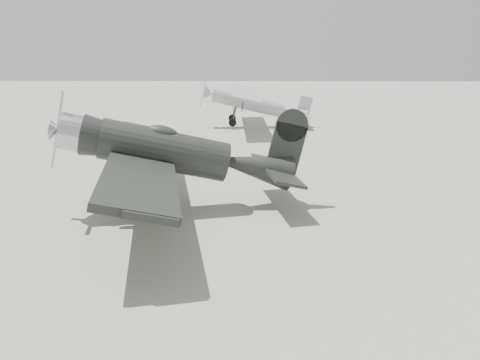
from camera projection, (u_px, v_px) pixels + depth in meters
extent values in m
plane|color=gray|center=(239.00, 261.00, 14.40)|extent=(160.00, 160.00, 0.00)
cylinder|color=black|center=(165.00, 152.00, 18.26)|extent=(5.15, 2.46, 1.57)
cone|color=black|center=(258.00, 147.00, 18.84)|extent=(3.14, 1.98, 1.46)
cylinder|color=#A8AAAD|center=(74.00, 155.00, 17.70)|extent=(1.25, 1.56, 1.39)
cone|color=#A8AAAD|center=(55.00, 156.00, 17.59)|extent=(0.50, 0.69, 0.63)
cube|color=#A8AAAD|center=(57.00, 156.00, 17.61)|extent=(0.10, 0.21, 2.92)
ellipsoid|color=black|center=(158.00, 134.00, 18.03)|extent=(1.36, 0.98, 0.52)
cube|color=black|center=(145.00, 162.00, 18.24)|extent=(4.83, 13.67, 0.25)
cube|color=black|center=(279.00, 145.00, 18.97)|extent=(2.09, 4.86, 0.11)
cube|color=black|center=(284.00, 122.00, 18.74)|extent=(1.34, 0.36, 2.02)
cylinder|color=black|center=(134.00, 213.00, 17.15)|extent=(0.78, 0.32, 0.76)
cylinder|color=black|center=(137.00, 189.00, 20.02)|extent=(0.78, 0.32, 0.76)
cylinder|color=#333333|center=(133.00, 194.00, 16.94)|extent=(0.14, 0.14, 1.57)
cylinder|color=#333333|center=(136.00, 173.00, 19.82)|extent=(0.14, 0.14, 1.57)
cylinder|color=black|center=(286.00, 158.00, 19.17)|extent=(0.26, 0.13, 0.25)
cylinder|color=gray|center=(248.00, 102.00, 38.13)|extent=(5.92, 1.50, 1.24)
cone|color=gray|center=(296.00, 102.00, 38.23)|extent=(2.08, 1.22, 1.13)
cone|color=gray|center=(208.00, 102.00, 38.05)|extent=(0.73, 1.20, 1.17)
cube|color=gray|center=(202.00, 102.00, 38.04)|extent=(0.06, 0.16, 2.48)
cube|color=gray|center=(242.00, 94.00, 37.93)|extent=(2.69, 12.50, 0.20)
cube|color=gray|center=(303.00, 101.00, 38.23)|extent=(1.18, 3.88, 0.09)
cube|color=gray|center=(305.00, 92.00, 38.03)|extent=(1.02, 0.13, 1.47)
cylinder|color=black|center=(237.00, 126.00, 37.38)|extent=(0.64, 0.19, 0.63)
cylinder|color=black|center=(237.00, 121.00, 39.77)|extent=(0.64, 0.19, 0.63)
cylinder|color=#333333|center=(237.00, 118.00, 37.21)|extent=(0.11, 0.11, 1.35)
cylinder|color=#333333|center=(236.00, 113.00, 39.60)|extent=(0.11, 0.11, 1.35)
cylinder|color=black|center=(305.00, 106.00, 38.34)|extent=(0.21, 0.09, 0.20)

